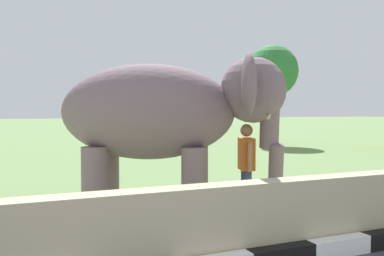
{
  "coord_description": "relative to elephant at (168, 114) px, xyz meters",
  "views": [
    {
      "loc": [
        -1.1,
        -0.89,
        1.89
      ],
      "look_at": [
        1.74,
        5.74,
        1.6
      ],
      "focal_mm": 39.53,
      "sensor_mm": 36.0,
      "label": 1
    }
  ],
  "objects": [
    {
      "name": "person_handler",
      "position": [
        1.35,
        -0.43,
        -0.91
      ],
      "size": [
        0.35,
        0.63,
        1.66
      ],
      "color": "navy",
      "rests_on": "ground_plane"
    },
    {
      "name": "tree_distant",
      "position": [
        10.93,
        12.96,
        2.26
      ],
      "size": [
        2.89,
        2.89,
        5.59
      ],
      "color": "brown",
      "rests_on": "ground_plane"
    },
    {
      "name": "elephant",
      "position": [
        0.0,
        0.0,
        0.0
      ],
      "size": [
        4.0,
        3.31,
        2.84
      ],
      "color": "slate",
      "rests_on": "ground_plane"
    },
    {
      "name": "barrier_parapet",
      "position": [
        0.53,
        -2.54,
        -1.34
      ],
      "size": [
        28.0,
        0.36,
        1.0
      ],
      "primitive_type": "cube",
      "color": "tan",
      "rests_on": "ground_plane"
    }
  ]
}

